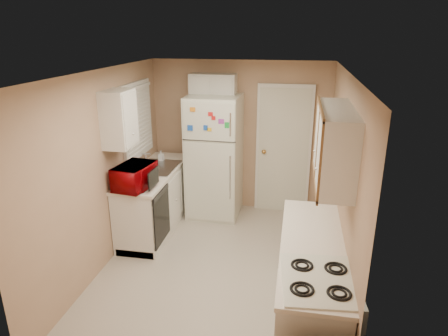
# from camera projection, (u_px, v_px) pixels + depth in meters

# --- Properties ---
(floor) EXTENTS (3.80, 3.80, 0.00)m
(floor) POSITION_uv_depth(u_px,v_px,m) (217.00, 267.00, 5.02)
(floor) COLOR beige
(floor) RESTS_ON ground
(ceiling) EXTENTS (3.80, 3.80, 0.00)m
(ceiling) POSITION_uv_depth(u_px,v_px,m) (215.00, 72.00, 4.23)
(ceiling) COLOR white
(ceiling) RESTS_ON floor
(wall_left) EXTENTS (3.80, 3.80, 0.00)m
(wall_left) POSITION_uv_depth(u_px,v_px,m) (104.00, 171.00, 4.87)
(wall_left) COLOR tan
(wall_left) RESTS_ON floor
(wall_right) EXTENTS (3.80, 3.80, 0.00)m
(wall_right) POSITION_uv_depth(u_px,v_px,m) (341.00, 186.00, 4.39)
(wall_right) COLOR tan
(wall_right) RESTS_ON floor
(wall_back) EXTENTS (2.80, 2.80, 0.00)m
(wall_back) POSITION_uv_depth(u_px,v_px,m) (240.00, 137.00, 6.39)
(wall_back) COLOR tan
(wall_back) RESTS_ON floor
(wall_front) EXTENTS (2.80, 2.80, 0.00)m
(wall_front) POSITION_uv_depth(u_px,v_px,m) (163.00, 269.00, 2.87)
(wall_front) COLOR tan
(wall_front) RESTS_ON floor
(left_counter) EXTENTS (0.60, 1.80, 0.90)m
(left_counter) POSITION_uv_depth(u_px,v_px,m) (156.00, 199.00, 5.90)
(left_counter) COLOR silver
(left_counter) RESTS_ON floor
(dishwasher) EXTENTS (0.03, 0.58, 0.72)m
(dishwasher) POSITION_uv_depth(u_px,v_px,m) (161.00, 216.00, 5.28)
(dishwasher) COLOR black
(dishwasher) RESTS_ON floor
(sink) EXTENTS (0.54, 0.74, 0.16)m
(sink) POSITION_uv_depth(u_px,v_px,m) (158.00, 170.00, 5.91)
(sink) COLOR gray
(sink) RESTS_ON left_counter
(microwave) EXTENTS (0.60, 0.39, 0.37)m
(microwave) POSITION_uv_depth(u_px,v_px,m) (135.00, 177.00, 5.09)
(microwave) COLOR #980309
(microwave) RESTS_ON left_counter
(soap_bottle) EXTENTS (0.08, 0.08, 0.16)m
(soap_bottle) POSITION_uv_depth(u_px,v_px,m) (161.00, 155.00, 6.16)
(soap_bottle) COLOR silver
(soap_bottle) RESTS_ON left_counter
(window_blinds) EXTENTS (0.10, 0.98, 1.08)m
(window_blinds) POSITION_uv_depth(u_px,v_px,m) (138.00, 120.00, 5.71)
(window_blinds) COLOR silver
(window_blinds) RESTS_ON wall_left
(upper_cabinet_left) EXTENTS (0.30, 0.45, 0.70)m
(upper_cabinet_left) POSITION_uv_depth(u_px,v_px,m) (119.00, 119.00, 4.85)
(upper_cabinet_left) COLOR silver
(upper_cabinet_left) RESTS_ON wall_left
(refrigerator) EXTENTS (0.81, 0.78, 1.91)m
(refrigerator) POSITION_uv_depth(u_px,v_px,m) (215.00, 157.00, 6.20)
(refrigerator) COLOR silver
(refrigerator) RESTS_ON floor
(cabinet_over_fridge) EXTENTS (0.70, 0.30, 0.40)m
(cabinet_over_fridge) POSITION_uv_depth(u_px,v_px,m) (213.00, 87.00, 6.06)
(cabinet_over_fridge) COLOR silver
(cabinet_over_fridge) RESTS_ON wall_back
(interior_door) EXTENTS (0.86, 0.06, 2.08)m
(interior_door) POSITION_uv_depth(u_px,v_px,m) (283.00, 151.00, 6.30)
(interior_door) COLOR silver
(interior_door) RESTS_ON floor
(right_counter) EXTENTS (0.60, 2.00, 0.90)m
(right_counter) POSITION_uv_depth(u_px,v_px,m) (309.00, 284.00, 3.94)
(right_counter) COLOR silver
(right_counter) RESTS_ON floor
(stove) EXTENTS (0.67, 0.79, 0.90)m
(stove) POSITION_uv_depth(u_px,v_px,m) (315.00, 325.00, 3.39)
(stove) COLOR silver
(stove) RESTS_ON floor
(upper_cabinet_right) EXTENTS (0.30, 1.20, 0.70)m
(upper_cabinet_right) POSITION_uv_depth(u_px,v_px,m) (335.00, 145.00, 3.75)
(upper_cabinet_right) COLOR silver
(upper_cabinet_right) RESTS_ON wall_right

